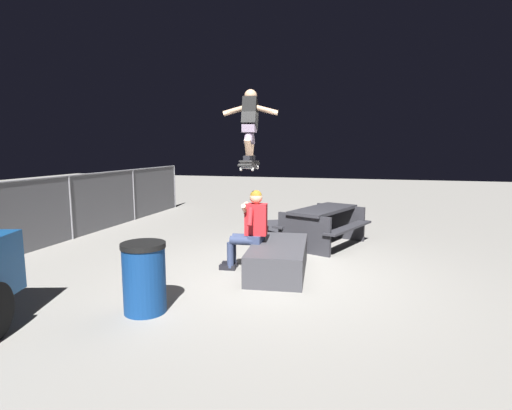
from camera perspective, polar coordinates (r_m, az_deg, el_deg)
The scene contains 9 objects.
ground_plane at distance 6.31m, azimuth 2.65°, elevation -9.77°, with size 40.00×40.00×0.00m, color gray.
ledge_box_main at distance 6.36m, azimuth 3.20°, elevation -7.55°, with size 1.74×0.83×0.45m, color #38383D.
person_sitting_on_ledge at distance 6.38m, azimuth -0.92°, elevation -3.04°, with size 0.60×0.77×1.28m.
skateboard at distance 6.40m, azimuth -0.93°, elevation 5.69°, with size 1.04×0.33×0.17m.
skater_airborne at distance 6.46m, azimuth -0.87°, elevation 11.80°, with size 0.63×0.89×1.12m.
kicker_ramp at distance 8.58m, azimuth 2.22°, elevation -4.45°, with size 1.25×1.16×0.44m.
picnic_table_back at distance 8.14m, azimuth 9.55°, elevation -2.18°, with size 2.07×1.87×0.75m.
trash_bin at distance 4.99m, azimuth -15.60°, elevation -9.89°, with size 0.52×0.52×0.84m.
fence_back at distance 8.50m, azimuth -30.09°, elevation -1.15°, with size 12.05×0.05×1.37m.
Camera 1 is at (-5.86, -1.32, 1.94)m, focal length 28.11 mm.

